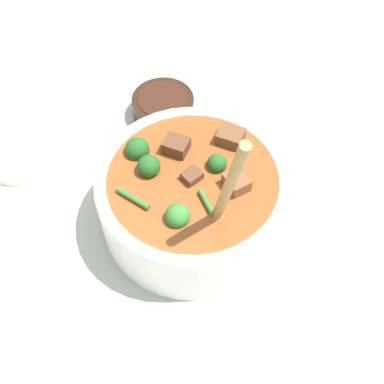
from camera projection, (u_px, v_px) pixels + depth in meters
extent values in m
plane|color=#ADBCAD|center=(192.00, 219.00, 0.68)|extent=(4.00, 4.00, 0.00)
cylinder|color=white|center=(192.00, 200.00, 0.64)|extent=(0.25, 0.25, 0.09)
torus|color=white|center=(192.00, 179.00, 0.60)|extent=(0.25, 0.25, 0.02)
cylinder|color=brown|center=(192.00, 192.00, 0.63)|extent=(0.22, 0.22, 0.06)
sphere|color=#235B23|center=(137.00, 149.00, 0.62)|extent=(0.03, 0.03, 0.03)
cylinder|color=#6B9956|center=(139.00, 160.00, 0.64)|extent=(0.01, 0.01, 0.01)
sphere|color=#235B23|center=(217.00, 164.00, 0.61)|extent=(0.03, 0.03, 0.03)
cylinder|color=#6B9956|center=(216.00, 172.00, 0.62)|extent=(0.01, 0.01, 0.01)
sphere|color=#235B23|center=(149.00, 166.00, 0.60)|extent=(0.03, 0.03, 0.03)
cylinder|color=#6B9956|center=(150.00, 176.00, 0.62)|extent=(0.01, 0.01, 0.01)
sphere|color=#387F33|center=(178.00, 216.00, 0.56)|extent=(0.03, 0.03, 0.03)
cylinder|color=#6B9956|center=(178.00, 225.00, 0.58)|extent=(0.01, 0.01, 0.01)
cube|color=brown|center=(193.00, 180.00, 0.60)|extent=(0.03, 0.03, 0.02)
cube|color=brown|center=(176.00, 147.00, 0.62)|extent=(0.03, 0.03, 0.02)
cube|color=brown|center=(236.00, 183.00, 0.59)|extent=(0.04, 0.04, 0.02)
cube|color=brown|center=(230.00, 139.00, 0.63)|extent=(0.03, 0.04, 0.03)
cylinder|color=#3D7533|center=(207.00, 203.00, 0.58)|extent=(0.03, 0.04, 0.01)
cylinder|color=#3D7533|center=(133.00, 198.00, 0.58)|extent=(0.01, 0.05, 0.01)
ellipsoid|color=#A87A47|center=(216.00, 217.00, 0.57)|extent=(0.04, 0.03, 0.01)
cylinder|color=#A87A47|center=(229.00, 187.00, 0.50)|extent=(0.04, 0.05, 0.17)
cylinder|color=black|center=(163.00, 107.00, 0.78)|extent=(0.10, 0.10, 0.04)
cylinder|color=#381E14|center=(163.00, 101.00, 0.77)|extent=(0.08, 0.08, 0.01)
cylinder|color=white|center=(29.00, 138.00, 0.76)|extent=(0.18, 0.18, 0.01)
torus|color=white|center=(28.00, 135.00, 0.75)|extent=(0.18, 0.18, 0.01)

